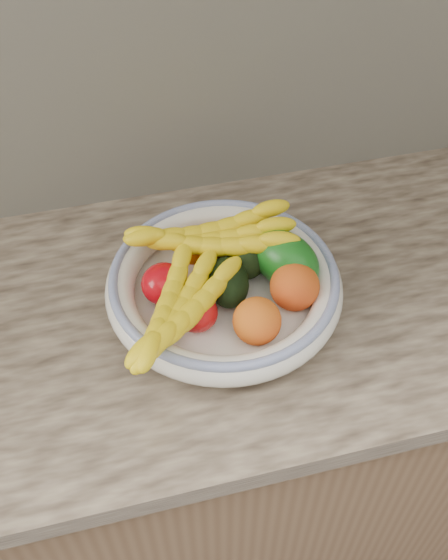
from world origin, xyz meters
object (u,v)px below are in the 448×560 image
banana_bunch_back (211,241)px  green_mango (285,259)px  banana_bunch_front (178,314)px  fruit_bowl (224,285)px

banana_bunch_back → green_mango: bearing=-21.8°
green_mango → banana_bunch_front: size_ratio=0.44×
green_mango → banana_bunch_back: (-0.11, 0.06, 0.01)m
green_mango → banana_bunch_front: green_mango is taller
banana_bunch_front → banana_bunch_back: bearing=5.1°
green_mango → banana_bunch_back: green_mango is taller
green_mango → banana_bunch_back: 0.13m
fruit_bowl → green_mango: (0.11, 0.01, 0.03)m
fruit_bowl → banana_bunch_front: size_ratio=1.35×
green_mango → banana_bunch_front: bearing=168.6°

